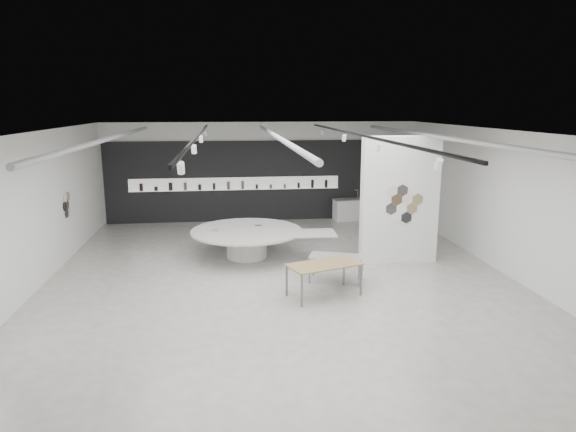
{
  "coord_description": "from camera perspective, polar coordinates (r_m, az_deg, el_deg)",
  "views": [
    {
      "loc": [
        -1.32,
        -12.73,
        4.44
      ],
      "look_at": [
        0.35,
        1.2,
        1.39
      ],
      "focal_mm": 32.0,
      "sensor_mm": 36.0,
      "label": 1
    }
  ],
  "objects": [
    {
      "name": "sample_table_wood",
      "position": [
        12.12,
        4.04,
        -5.58
      ],
      "size": [
        1.87,
        1.36,
        0.79
      ],
      "rotation": [
        0.0,
        0.0,
        0.35
      ],
      "color": "olive",
      "rests_on": "ground"
    },
    {
      "name": "room",
      "position": [
        13.01,
        -1.32,
        1.79
      ],
      "size": [
        12.02,
        14.02,
        3.82
      ],
      "color": "#B2B0A8",
      "rests_on": "ground"
    },
    {
      "name": "back_wall_display",
      "position": [
        19.92,
        -3.21,
        3.89
      ],
      "size": [
        11.8,
        0.27,
        3.1
      ],
      "color": "black",
      "rests_on": "ground"
    },
    {
      "name": "display_island",
      "position": [
        15.2,
        -4.36,
        -2.61
      ],
      "size": [
        4.26,
        3.4,
        0.84
      ],
      "rotation": [
        0.0,
        0.0,
        -0.03
      ],
      "color": "white",
      "rests_on": "ground"
    },
    {
      "name": "kitchen_counter",
      "position": [
        20.27,
        7.14,
        0.74
      ],
      "size": [
        1.55,
        0.78,
        1.17
      ],
      "rotation": [
        0.0,
        0.0,
        0.14
      ],
      "color": "white",
      "rests_on": "ground"
    },
    {
      "name": "partition_column",
      "position": [
        14.79,
        12.3,
        1.7
      ],
      "size": [
        2.2,
        0.38,
        3.6
      ],
      "color": "white",
      "rests_on": "ground"
    },
    {
      "name": "sample_table_stone",
      "position": [
        13.15,
        5.32,
        -4.67
      ],
      "size": [
        1.46,
        1.06,
        0.68
      ],
      "rotation": [
        0.0,
        0.0,
        -0.34
      ],
      "color": "gray",
      "rests_on": "ground"
    }
  ]
}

